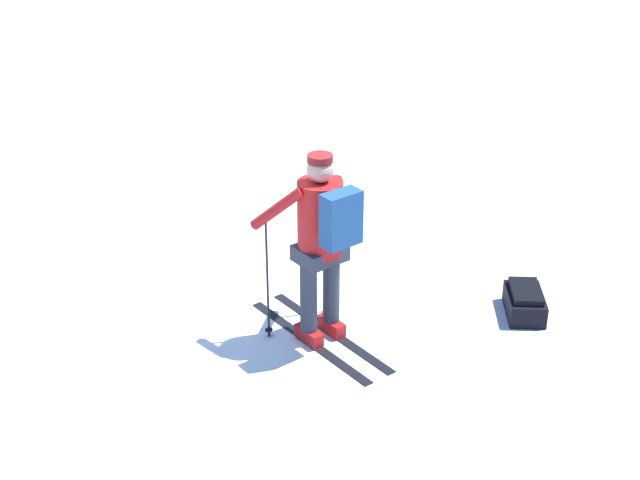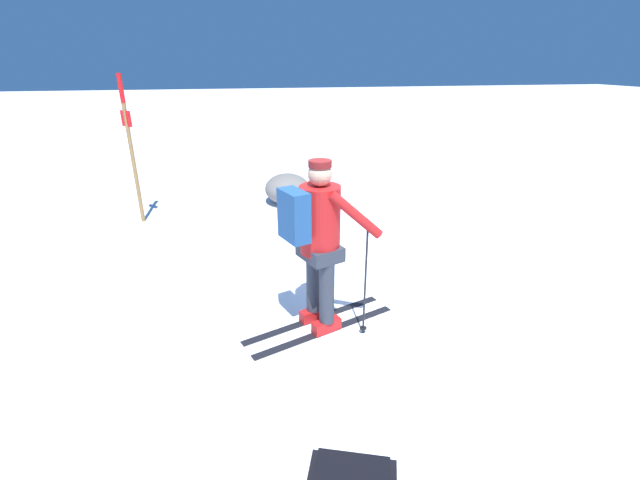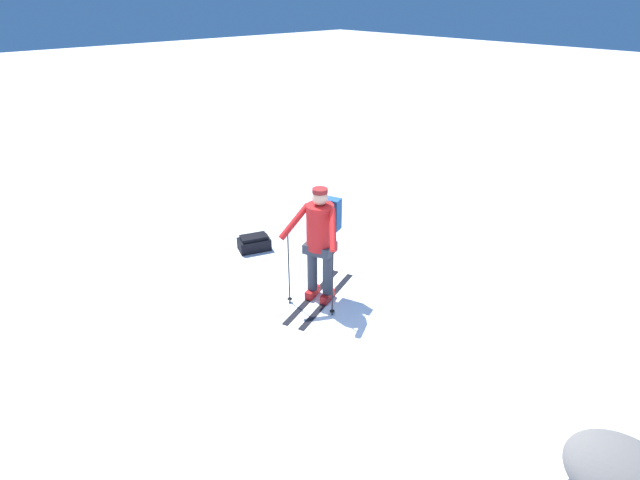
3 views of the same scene
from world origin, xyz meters
The scene contains 3 objects.
ground_plane centered at (0.00, 0.00, 0.00)m, with size 80.00×80.00×0.00m, color white.
skier centered at (0.54, -0.64, 1.03)m, with size 1.01×1.66×1.74m.
dropped_backpack centered at (2.46, -0.81, 0.13)m, with size 0.50×0.63×0.27m.
Camera 1 is at (-1.50, -7.02, 4.36)m, focal length 50.00 mm.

